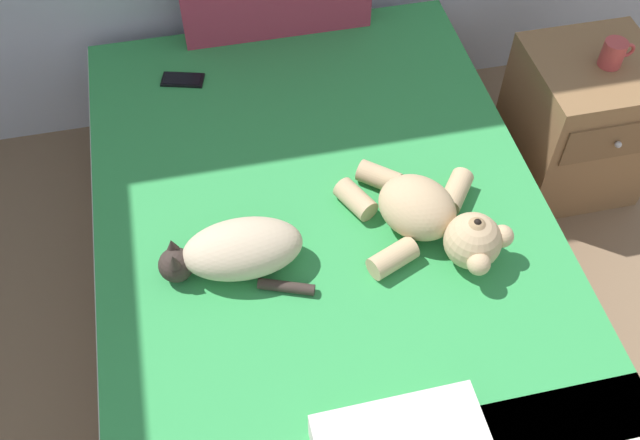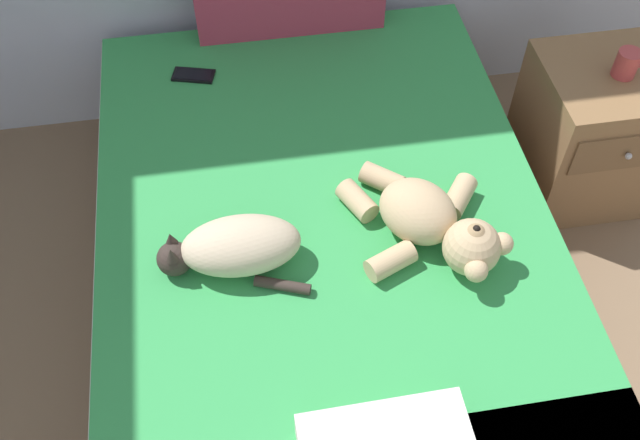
% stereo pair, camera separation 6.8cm
% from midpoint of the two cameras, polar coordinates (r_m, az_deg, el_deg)
% --- Properties ---
extents(bed, '(1.42, 2.01, 0.49)m').
position_cam_midpoint_polar(bed, '(2.40, 1.13, -3.31)').
color(bed, olive).
rests_on(bed, ground_plane).
extents(cat, '(0.42, 0.25, 0.15)m').
position_cam_midpoint_polar(cat, '(2.05, -5.79, -2.16)').
color(cat, '#C6B293').
rests_on(cat, bed).
extents(teddy_bear, '(0.45, 0.51, 0.18)m').
position_cam_midpoint_polar(teddy_bear, '(2.12, 9.72, -0.23)').
color(teddy_bear, tan).
rests_on(teddy_bear, bed).
extents(cell_phone, '(0.16, 0.11, 0.01)m').
position_cam_midpoint_polar(cell_phone, '(2.68, -9.16, 11.13)').
color(cell_phone, black).
rests_on(cell_phone, bed).
extents(nightstand, '(0.45, 0.48, 0.57)m').
position_cam_midpoint_polar(nightstand, '(2.92, 21.04, 6.44)').
color(nightstand, olive).
rests_on(nightstand, ground_plane).
extents(mug, '(0.12, 0.08, 0.09)m').
position_cam_midpoint_polar(mug, '(2.72, 23.64, 11.17)').
color(mug, '#B23F3F').
rests_on(mug, nightstand).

